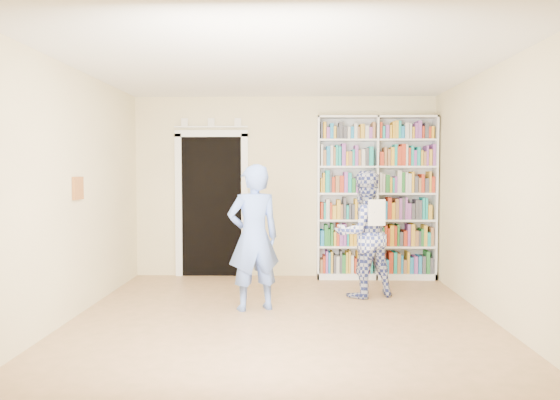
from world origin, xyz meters
name	(u,v)px	position (x,y,z in m)	size (l,w,h in m)	color
floor	(281,321)	(0.00, 0.00, 0.00)	(5.00, 5.00, 0.00)	olive
ceiling	(281,63)	(0.00, 0.00, 2.70)	(5.00, 5.00, 0.00)	white
wall_back	(285,187)	(0.00, 2.50, 1.35)	(4.50, 4.50, 0.00)	beige
wall_left	(69,193)	(-2.25, 0.00, 1.35)	(5.00, 5.00, 0.00)	beige
wall_right	(498,194)	(2.25, 0.00, 1.35)	(5.00, 5.00, 0.00)	beige
bookshelf	(376,197)	(1.35, 2.34, 1.21)	(1.74, 0.33, 2.39)	white
doorway	(212,198)	(-1.10, 2.48, 1.18)	(1.10, 0.08, 2.43)	black
wall_art	(78,188)	(-2.23, 0.20, 1.40)	(0.03, 0.25, 0.25)	brown
man_blue	(254,237)	(-0.33, 0.46, 0.83)	(0.61, 0.40, 1.66)	#6486DF
man_plaid	(364,234)	(1.01, 1.15, 0.80)	(0.77, 0.60, 1.59)	navy
paper_sheet	(377,213)	(1.14, 0.91, 1.08)	(0.23, 0.01, 0.32)	white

